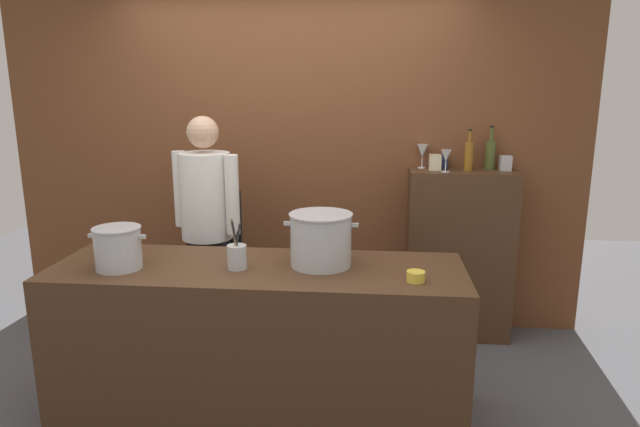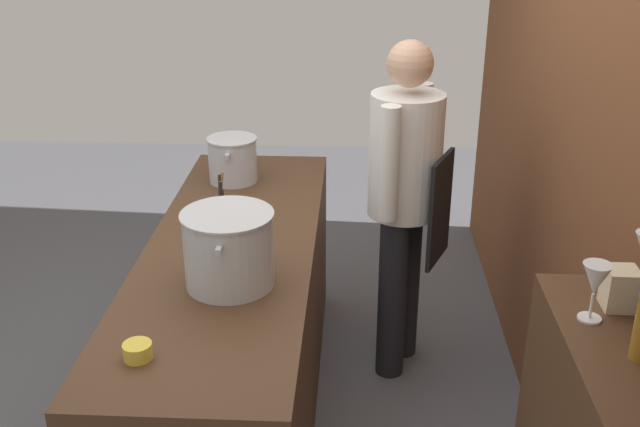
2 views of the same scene
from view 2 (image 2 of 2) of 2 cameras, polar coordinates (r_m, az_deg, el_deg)
name	(u,v)px [view 2 (image 2 of 2)]	position (r m, az deg, el deg)	size (l,w,h in m)	color
ground_plane	(240,418)	(3.62, -6.11, -15.22)	(8.00, 8.00, 0.00)	#4C4C51
brick_back_panel	(592,109)	(3.02, 20.06, 7.53)	(4.40, 0.10, 3.00)	brown
prep_counter	(236,335)	(3.36, -6.45, -9.22)	(2.24, 0.70, 0.90)	#472D1C
chef	(405,189)	(3.53, 6.50, 1.89)	(0.50, 0.40, 1.66)	black
stockpot_large	(229,249)	(2.77, -6.98, -2.71)	(0.40, 0.34, 0.29)	#B7BABF
stockpot_small	(233,160)	(3.78, -6.68, 4.11)	(0.31, 0.25, 0.23)	#B7BABF
utensil_crock	(222,218)	(3.21, -7.46, -0.37)	(0.10, 0.10, 0.27)	#B7BABF
butter_jar	(138,351)	(2.45, -13.74, -10.16)	(0.09, 0.09, 0.05)	yellow
wine_glass_tall	(595,281)	(1.98, 20.27, -4.88)	(0.07, 0.07, 0.16)	silver
spice_tin_cream	(620,289)	(2.09, 21.92, -5.33)	(0.08, 0.08, 0.11)	beige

